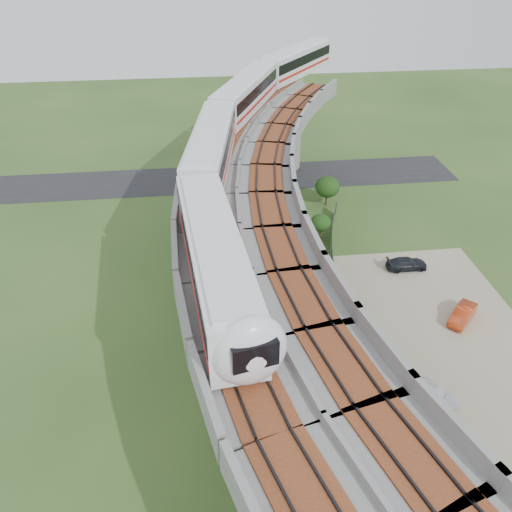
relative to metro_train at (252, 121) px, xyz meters
The scene contains 14 objects.
ground 20.03m from the metro_train, 98.83° to the right, with size 160.00×160.00×0.00m, color #2E4C1E.
dirt_lot 24.40m from the metro_train, 56.69° to the right, with size 18.00×26.00×0.04m, color gray.
asphalt_road 19.08m from the metro_train, 99.57° to the left, with size 60.00×8.00×0.03m, color #232326.
viaduct 16.01m from the metro_train, 84.82° to the right, with size 19.58×73.98×11.40m.
metro_train is the anchor object (origin of this frame).
fence 20.76m from the metro_train, 64.86° to the right, with size 3.87×38.73×1.50m.
tree_0 14.86m from the metro_train, 32.85° to the left, with size 2.80×2.80×3.49m.
tree_1 12.51m from the metro_train, 10.00° to the right, with size 2.08×2.08×2.81m.
tree_2 13.73m from the metro_train, 61.69° to the right, with size 2.98×2.98×3.08m.
tree_3 20.49m from the metro_train, 74.74° to the right, with size 3.00×3.00×3.51m.
tree_4 27.87m from the metro_train, 80.68° to the right, with size 2.99×2.99×3.36m.
car_white 27.21m from the metro_train, 65.96° to the right, with size 1.43×3.55×1.21m, color silver.
car_red 24.64m from the metro_train, 43.65° to the right, with size 1.29×3.70×1.22m, color #B53310.
car_dark 19.58m from the metro_train, 28.22° to the right, with size 1.57×3.86×1.12m, color black.
Camera 1 is at (-2.24, -28.34, 27.45)m, focal length 35.00 mm.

